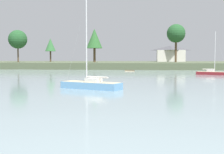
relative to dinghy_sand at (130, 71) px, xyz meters
name	(u,v)px	position (x,y,z in m)	size (l,w,h in m)	color
far_shore_bank	(116,64)	(-7.79, 38.77, 0.91)	(210.20, 59.44, 2.06)	#4C563D
dinghy_sand	(130,71)	(0.00, 0.00, 0.00)	(2.75, 1.60, 0.44)	tan
sailboat_skyblue	(91,87)	(-1.90, -45.16, 0.11)	(7.50, 4.72, 10.77)	#669ECC
sailboat_maroon	(212,74)	(18.27, -14.16, 0.08)	(6.53, 4.18, 9.57)	maroon
shore_tree_inland_c	(176,34)	(14.89, 29.03, 12.16)	(6.62, 6.62, 13.64)	brown
shore_tree_inland_a	(50,45)	(-34.31, 37.09, 8.75)	(4.24, 4.24, 9.49)	brown
shore_tree_inland_b	(94,39)	(-14.12, 25.55, 10.35)	(5.67, 5.67, 11.98)	brown
shore_tree_left_mid	(18,39)	(-41.02, 21.54, 10.07)	(6.60, 6.60, 11.45)	brown
cottage_near_water	(171,53)	(14.70, 49.77, 5.48)	(12.42, 10.41, 6.85)	silver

